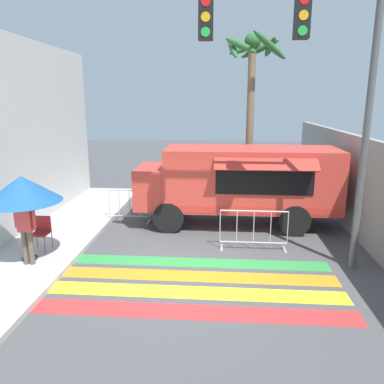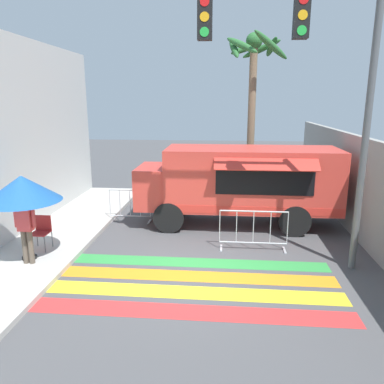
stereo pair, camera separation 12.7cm
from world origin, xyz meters
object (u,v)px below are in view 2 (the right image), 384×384
(food_truck, at_px, (236,181))
(barricade_front, at_px, (253,231))
(palm_tree, at_px, (253,79))
(folding_chair, at_px, (42,229))
(traffic_signal_pole, at_px, (303,64))
(patio_umbrella, at_px, (22,189))
(barricade_side, at_px, (130,207))
(vendor_person, at_px, (25,223))

(food_truck, bearing_deg, barricade_front, -77.94)
(food_truck, xyz_separation_m, palm_tree, (0.62, 2.76, 3.28))
(folding_chair, bearing_deg, traffic_signal_pole, -1.47)
(patio_umbrella, height_order, barricade_side, patio_umbrella)
(barricade_front, distance_m, barricade_side, 4.47)
(traffic_signal_pole, xyz_separation_m, barricade_front, (-0.85, 0.96, -4.22))
(barricade_side, bearing_deg, vendor_person, -112.97)
(barricade_side, distance_m, palm_tree, 6.52)
(vendor_person, bearing_deg, food_truck, 47.74)
(barricade_front, bearing_deg, traffic_signal_pole, -48.50)
(traffic_signal_pole, relative_size, barricade_front, 3.57)
(traffic_signal_pole, distance_m, folding_chair, 7.69)
(vendor_person, distance_m, barricade_side, 4.10)
(food_truck, distance_m, barricade_side, 3.63)
(vendor_person, bearing_deg, patio_umbrella, 128.54)
(vendor_person, bearing_deg, palm_tree, 60.15)
(vendor_person, height_order, barricade_side, vendor_person)
(food_truck, xyz_separation_m, barricade_front, (0.45, -2.10, -0.94))
(food_truck, relative_size, traffic_signal_pole, 0.96)
(barricade_front, bearing_deg, barricade_side, 152.07)
(traffic_signal_pole, bearing_deg, folding_chair, 177.54)
(traffic_signal_pole, bearing_deg, patio_umbrella, -176.30)
(patio_umbrella, height_order, palm_tree, palm_tree)
(food_truck, xyz_separation_m, vendor_person, (-5.08, -3.74, -0.34))
(food_truck, relative_size, vendor_person, 3.56)
(palm_tree, bearing_deg, barricade_front, -91.95)
(food_truck, bearing_deg, vendor_person, -143.62)
(traffic_signal_pole, bearing_deg, vendor_person, -173.96)
(food_truck, relative_size, palm_tree, 1.00)
(vendor_person, height_order, palm_tree, palm_tree)
(patio_umbrella, bearing_deg, food_truck, 33.80)
(patio_umbrella, relative_size, barricade_side, 1.52)
(traffic_signal_pole, relative_size, barricade_side, 4.70)
(vendor_person, xyz_separation_m, barricade_front, (5.53, 1.64, -0.60))
(patio_umbrella, xyz_separation_m, barricade_side, (1.71, 3.48, -1.40))
(palm_tree, bearing_deg, barricade_side, -146.02)
(food_truck, distance_m, folding_chair, 5.96)
(food_truck, height_order, barricade_front, food_truck)
(food_truck, height_order, traffic_signal_pole, traffic_signal_pole)
(folding_chair, distance_m, palm_tree, 9.02)
(traffic_signal_pole, height_order, barricade_side, traffic_signal_pole)
(traffic_signal_pole, bearing_deg, barricade_side, 147.52)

